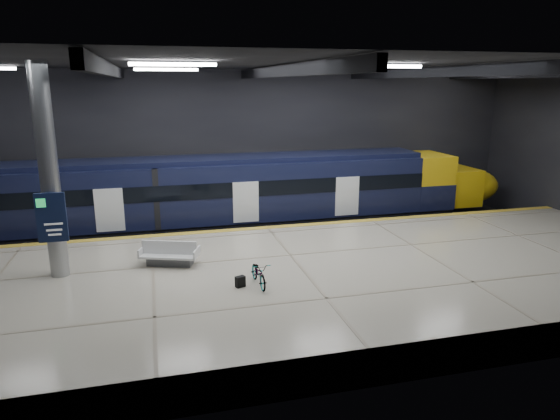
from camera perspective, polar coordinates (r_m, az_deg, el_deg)
name	(u,v)px	position (r m, az deg, el deg)	size (l,w,h in m)	color
ground	(284,273)	(20.00, 0.42, -7.19)	(30.00, 30.00, 0.00)	black
room_shell	(284,128)	(18.69, 0.44, 9.36)	(30.10, 16.10, 8.05)	black
platform	(302,284)	(17.57, 2.54, -8.41)	(30.00, 11.00, 1.10)	#BFB3A2
safety_strip	(268,227)	(22.17, -1.40, -2.01)	(30.00, 0.40, 0.01)	gold
rails	(255,232)	(25.04, -2.82, -2.55)	(30.00, 1.52, 0.16)	gray
train	(216,196)	(24.24, -7.34, 1.62)	(29.40, 2.84, 3.79)	black
bench	(170,257)	(18.02, -12.48, -5.22)	(2.18, 1.47, 0.89)	#595B60
bicycle	(259,273)	(15.90, -2.43, -7.22)	(0.53, 1.53, 0.80)	#99999E
pannier_bag	(240,282)	(15.88, -4.56, -8.16)	(0.30, 0.18, 0.35)	black
info_column	(49,176)	(17.50, -24.87, 3.54)	(0.90, 0.78, 6.90)	#9EA0A5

